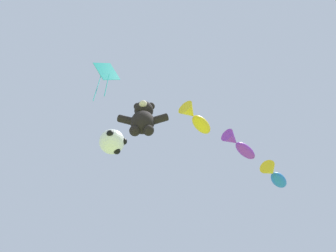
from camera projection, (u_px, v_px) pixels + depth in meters
name	position (u px, v px, depth m)	size (l,w,h in m)	color
teddy_bear_kite	(143.00, 118.00, 11.80)	(1.86, 0.82, 1.89)	black
soccer_ball_kite	(112.00, 142.00, 10.27)	(0.88, 0.87, 0.81)	white
fish_kite_goldfin	(195.00, 118.00, 15.24)	(1.68, 1.91, 0.78)	yellow
fish_kite_violet	(239.00, 145.00, 16.16)	(1.93, 1.97, 0.72)	purple
fish_kite_cobalt	(274.00, 175.00, 17.14)	(1.71, 1.92, 0.84)	blue
diamond_kite	(106.00, 73.00, 14.26)	(1.11, 0.87, 3.05)	#19ADB2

